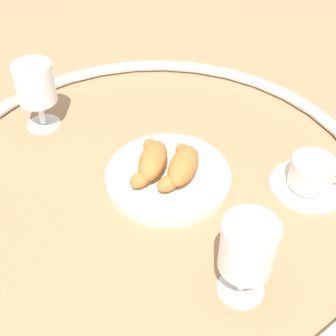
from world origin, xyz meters
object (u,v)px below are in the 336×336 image
(juice_glass_right, at_px, (248,250))
(juice_glass_left, at_px, (34,87))
(croissant_large, at_px, (182,166))
(croissant_small, at_px, (151,161))
(pastry_plate, at_px, (168,176))
(coffee_cup_near, at_px, (311,176))

(juice_glass_right, bearing_deg, juice_glass_left, 79.24)
(juice_glass_left, bearing_deg, juice_glass_right, -100.76)
(croissant_large, bearing_deg, croissant_small, 112.17)
(croissant_large, relative_size, juice_glass_left, 0.93)
(pastry_plate, distance_m, croissant_small, 0.04)
(juice_glass_right, bearing_deg, croissant_small, 66.01)
(croissant_small, bearing_deg, juice_glass_left, 92.11)
(croissant_large, height_order, croissant_small, same)
(croissant_large, xyz_separation_m, juice_glass_left, (-0.03, 0.33, 0.05))
(croissant_small, bearing_deg, coffee_cup_near, -58.65)
(croissant_small, bearing_deg, croissant_large, -67.83)
(coffee_cup_near, height_order, juice_glass_right, juice_glass_right)
(croissant_large, bearing_deg, juice_glass_left, 95.39)
(croissant_large, height_order, juice_glass_right, juice_glass_right)
(coffee_cup_near, distance_m, juice_glass_right, 0.27)
(coffee_cup_near, distance_m, juice_glass_left, 0.55)
(croissant_large, bearing_deg, juice_glass_right, -123.65)
(croissant_large, bearing_deg, pastry_plate, 112.31)
(pastry_plate, xyz_separation_m, croissant_large, (0.01, -0.02, 0.03))
(pastry_plate, height_order, croissant_large, croissant_large)
(pastry_plate, distance_m, juice_glass_left, 0.32)
(pastry_plate, distance_m, croissant_large, 0.04)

